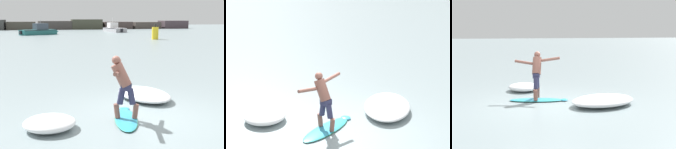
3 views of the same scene
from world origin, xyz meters
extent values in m
plane|color=gray|center=(0.00, 0.00, 0.00)|extent=(200.00, 200.00, 0.00)
ellipsoid|color=#319CC0|center=(-0.54, -0.21, 0.03)|extent=(0.93, 1.83, 0.07)
ellipsoid|color=#319CC0|center=(-0.33, 0.65, 0.03)|extent=(0.34, 0.31, 0.06)
ellipsoid|color=#339E56|center=(-0.54, -0.21, 0.03)|extent=(0.95, 1.84, 0.03)
cone|color=black|center=(-0.71, -0.91, -0.06)|extent=(0.06, 0.06, 0.14)
cone|color=black|center=(-0.53, -0.83, -0.06)|extent=(0.06, 0.06, 0.14)
cone|color=black|center=(-0.82, -0.76, -0.06)|extent=(0.06, 0.06, 0.14)
cylinder|color=brown|center=(-0.75, -0.14, 0.24)|extent=(0.20, 0.18, 0.36)
cylinder|color=#2F2F4F|center=(-0.65, -0.17, 0.61)|extent=(0.25, 0.21, 0.40)
cylinder|color=brown|center=(-0.32, -0.29, 0.24)|extent=(0.20, 0.18, 0.36)
cylinder|color=#2F2F4F|center=(-0.42, -0.25, 0.61)|extent=(0.25, 0.21, 0.40)
cube|color=#2F2F4F|center=(-0.54, -0.21, 0.84)|extent=(0.31, 0.27, 0.16)
cylinder|color=brown|center=(-0.65, -0.17, 1.13)|extent=(0.56, 0.43, 0.63)
sphere|color=brown|center=(-0.77, -0.13, 1.49)|extent=(0.21, 0.21, 0.21)
cylinder|color=brown|center=(-0.88, -0.56, 1.24)|extent=(0.31, 0.60, 0.20)
cylinder|color=brown|center=(-0.59, 0.27, 1.34)|extent=(0.29, 0.60, 0.19)
ellipsoid|color=white|center=(-2.38, -0.37, 0.15)|extent=(1.19, 1.17, 0.30)
ellipsoid|color=white|center=(0.60, 1.63, 0.15)|extent=(1.80, 2.33, 0.31)
camera|label=1|loc=(-2.70, -7.18, 2.47)|focal=50.00mm
camera|label=2|loc=(3.36, -8.31, 4.72)|focal=60.00mm
camera|label=3|loc=(9.25, -1.96, 2.22)|focal=50.00mm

